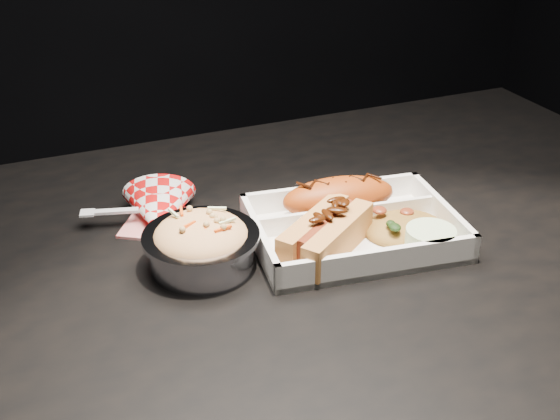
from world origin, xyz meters
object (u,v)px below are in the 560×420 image
Objects in this scene: dining_table at (313,304)px; food_tray at (353,232)px; fried_pastry at (339,197)px; napkin_fork at (158,211)px; foil_coleslaw_cup at (201,243)px; hotdog at (326,232)px.

dining_table is 0.11m from food_tray.
fried_pastry reaches higher than dining_table.
fried_pastry is 0.85× the size of napkin_fork.
dining_table is 0.24m from napkin_fork.
food_tray is at bearing -16.89° from napkin_fork.
food_tray is at bearing -7.94° from dining_table.
food_tray is 0.06m from fried_pastry.
foil_coleslaw_cup is at bearing 177.21° from dining_table.
fried_pastry is 1.03× the size of hotdog.
hotdog reaches higher than dining_table.
fried_pastry reaches higher than food_tray.
fried_pastry is 1.11× the size of foil_coleslaw_cup.
foil_coleslaw_cup reaches higher than fried_pastry.
dining_table is at bearing -139.33° from fried_pastry.
dining_table is 0.13m from hotdog.
hotdog is (-0.05, -0.02, 0.02)m from food_tray.
hotdog is at bearing -126.18° from fried_pastry.
napkin_fork is (-0.17, 0.16, -0.02)m from hotdog.
foil_coleslaw_cup reaches higher than dining_table.
dining_table is at bearing -22.47° from napkin_fork.
hotdog is 0.82× the size of napkin_fork.
fried_pastry is 0.20m from foil_coleslaw_cup.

